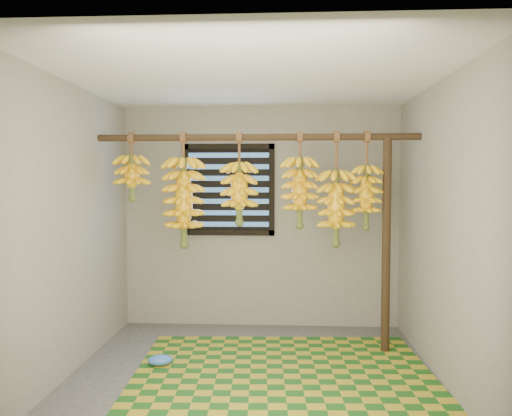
# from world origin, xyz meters

# --- Properties ---
(floor) EXTENTS (3.00, 3.00, 0.01)m
(floor) POSITION_xyz_m (0.00, 0.00, -0.01)
(floor) COLOR #464646
(floor) RESTS_ON ground
(ceiling) EXTENTS (3.00, 3.00, 0.01)m
(ceiling) POSITION_xyz_m (0.00, 0.00, 2.40)
(ceiling) COLOR silver
(ceiling) RESTS_ON wall_back
(wall_back) EXTENTS (3.00, 0.01, 2.40)m
(wall_back) POSITION_xyz_m (0.00, 1.50, 1.20)
(wall_back) COLOR gray
(wall_back) RESTS_ON floor
(wall_left) EXTENTS (0.01, 3.00, 2.40)m
(wall_left) POSITION_xyz_m (-1.50, 0.00, 1.20)
(wall_left) COLOR gray
(wall_left) RESTS_ON floor
(wall_right) EXTENTS (0.01, 3.00, 2.40)m
(wall_right) POSITION_xyz_m (1.50, 0.00, 1.20)
(wall_right) COLOR gray
(wall_right) RESTS_ON floor
(window) EXTENTS (1.00, 0.04, 1.00)m
(window) POSITION_xyz_m (-0.35, 1.48, 1.50)
(window) COLOR black
(window) RESTS_ON wall_back
(hanging_pole) EXTENTS (3.00, 0.06, 0.06)m
(hanging_pole) POSITION_xyz_m (0.00, 0.70, 2.00)
(hanging_pole) COLOR #3B2915
(hanging_pole) RESTS_ON wall_left
(support_post) EXTENTS (0.08, 0.08, 2.00)m
(support_post) POSITION_xyz_m (1.20, 0.70, 1.00)
(support_post) COLOR #3B2915
(support_post) RESTS_ON floor
(woven_mat) EXTENTS (2.54, 2.07, 0.01)m
(woven_mat) POSITION_xyz_m (0.25, 0.08, 0.01)
(woven_mat) COLOR #1C5619
(woven_mat) RESTS_ON floor
(plastic_bag) EXTENTS (0.24, 0.20, 0.09)m
(plastic_bag) POSITION_xyz_m (-0.81, 0.21, 0.05)
(plastic_bag) COLOR #3974D7
(plastic_bag) RESTS_ON woven_mat
(banana_bunch_a) EXTENTS (0.33, 0.33, 0.64)m
(banana_bunch_a) POSITION_xyz_m (-1.18, 0.70, 1.63)
(banana_bunch_a) COLOR brown
(banana_bunch_a) RESTS_ON hanging_pole
(banana_bunch_b) EXTENTS (0.38, 0.38, 1.07)m
(banana_bunch_b) POSITION_xyz_m (-0.69, 0.70, 1.39)
(banana_bunch_b) COLOR brown
(banana_bunch_b) RESTS_ON hanging_pole
(banana_bunch_c) EXTENTS (0.32, 0.32, 0.86)m
(banana_bunch_c) POSITION_xyz_m (-0.17, 0.70, 1.48)
(banana_bunch_c) COLOR brown
(banana_bunch_c) RESTS_ON hanging_pole
(banana_bunch_d) EXTENTS (0.33, 0.33, 0.89)m
(banana_bunch_d) POSITION_xyz_m (0.40, 0.70, 1.49)
(banana_bunch_d) COLOR brown
(banana_bunch_d) RESTS_ON hanging_pole
(banana_bunch_e) EXTENTS (0.33, 0.33, 1.06)m
(banana_bunch_e) POSITION_xyz_m (0.73, 0.70, 1.34)
(banana_bunch_e) COLOR brown
(banana_bunch_e) RESTS_ON hanging_pole
(banana_bunch_f) EXTENTS (0.28, 0.28, 0.90)m
(banana_bunch_f) POSITION_xyz_m (1.01, 0.70, 1.45)
(banana_bunch_f) COLOR brown
(banana_bunch_f) RESTS_ON hanging_pole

